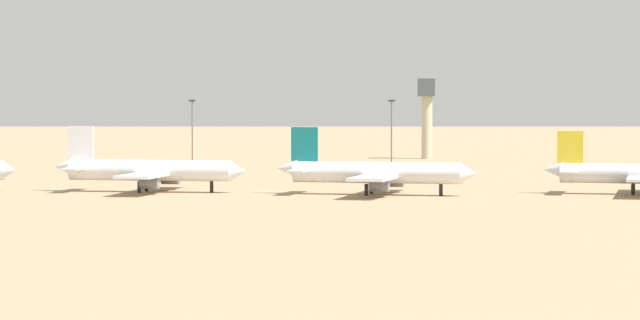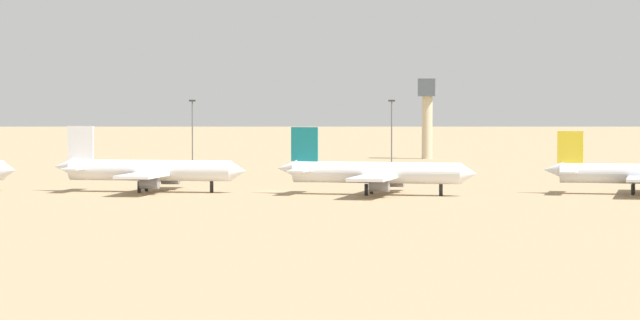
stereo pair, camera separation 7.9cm
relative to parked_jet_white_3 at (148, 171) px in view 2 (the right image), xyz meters
The scene contains 9 objects.
ground 23.88m from the parked_jet_white_3, 15.77° to the left, with size 4000.00×4000.00×0.00m, color #9E8460.
ridge_west 999.97m from the parked_jet_white_3, 105.52° to the left, with size 338.35×281.63×67.47m, color gray.
ridge_center 1023.95m from the parked_jet_white_3, 85.67° to the left, with size 237.69×204.65×74.79m, color #796B5D.
parked_jet_white_3 is the anchor object (origin of this frame).
parked_jet_teal_4 43.03m from the parked_jet_white_3, ahead, with size 37.26×31.40×12.30m.
parked_jet_yellow_5 90.81m from the parked_jet_white_3, ahead, with size 35.03×29.53×11.56m.
control_tower 172.15m from the parked_jet_white_3, 77.60° to the left, with size 5.20×5.20×23.98m.
light_pole_west 129.59m from the parked_jet_white_3, 76.06° to the left, with size 1.80×0.50×17.58m.
light_pole_mid 128.92m from the parked_jet_white_3, 101.00° to the left, with size 1.80×0.50×17.61m.
Camera 2 is at (53.75, -265.29, 16.80)m, focal length 80.32 mm.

